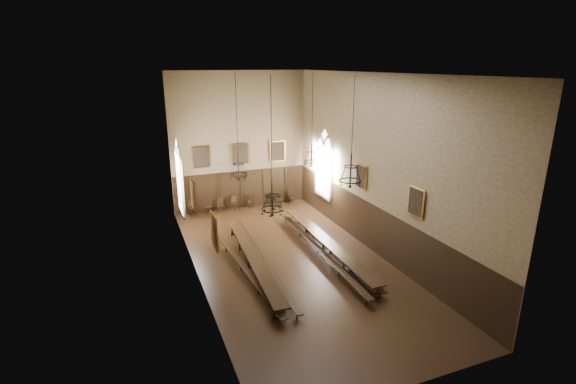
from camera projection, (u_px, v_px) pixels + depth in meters
floor at (291, 263)px, 20.57m from camera, size 9.00×18.00×0.02m
ceiling at (291, 73)px, 17.91m from camera, size 9.00×18.00×0.02m
wall_back at (240, 142)px, 27.24m from camera, size 9.00×0.02×9.00m
wall_front at (416, 253)px, 11.24m from camera, size 9.00×0.02×9.00m
wall_left at (193, 184)px, 17.66m from camera, size 0.02×18.00×9.00m
wall_right at (375, 166)px, 20.82m from camera, size 0.02×18.00×9.00m
wainscot_panelling at (291, 239)px, 20.20m from camera, size 9.00×18.00×2.50m
table_left at (253, 262)px, 19.80m from camera, size 1.29×9.60×0.75m
table_right at (327, 247)px, 21.34m from camera, size 0.83×9.78×0.76m
bench_left_outer at (240, 265)px, 19.65m from camera, size 0.93×10.11×0.45m
bench_left_inner at (264, 263)px, 19.89m from camera, size 0.60×9.59×0.43m
bench_right_inner at (317, 250)px, 21.23m from camera, size 0.62×10.62×0.48m
bench_right_outer at (336, 249)px, 21.37m from camera, size 0.81×9.49×0.43m
chair_0 at (192, 211)px, 26.91m from camera, size 0.49×0.49×0.97m
chair_1 at (208, 209)px, 27.22m from camera, size 0.51×0.51×0.93m
chair_2 at (221, 208)px, 27.56m from camera, size 0.40×0.40×0.90m
chair_3 at (235, 205)px, 27.89m from camera, size 0.54×0.54×0.98m
chair_4 at (251, 204)px, 28.32m from camera, size 0.48×0.48×0.89m
chair_6 at (277, 200)px, 28.93m from camera, size 0.55×0.55×1.02m
chair_7 at (292, 199)px, 29.29m from camera, size 0.47×0.47×0.97m
chandelier_back_left at (239, 168)px, 20.50m from camera, size 0.86×0.86×5.02m
chandelier_back_right at (312, 155)px, 21.81m from camera, size 0.79×0.79×4.68m
chandelier_front_left at (272, 201)px, 16.53m from camera, size 0.89×0.89×5.32m
chandelier_front_right at (350, 174)px, 17.47m from camera, size 0.95×0.95×4.50m
portrait_back_0 at (201, 157)px, 26.45m from camera, size 1.10×0.12×1.40m
portrait_back_1 at (241, 154)px, 27.37m from camera, size 1.10×0.12×1.40m
portrait_back_2 at (278, 151)px, 28.28m from camera, size 1.10×0.12×1.40m
portrait_left_0 at (193, 195)px, 18.83m from camera, size 0.12×1.00×1.30m
portrait_left_1 at (214, 231)px, 14.83m from camera, size 0.12×1.00×1.30m
portrait_right_0 at (361, 177)px, 21.90m from camera, size 0.12×1.00×1.30m
portrait_right_1 at (416, 202)px, 17.91m from camera, size 0.12×1.00×1.30m
window_right at (324, 164)px, 26.01m from camera, size 0.20×2.20×4.60m
window_left at (179, 177)px, 22.90m from camera, size 0.20×2.20×4.60m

